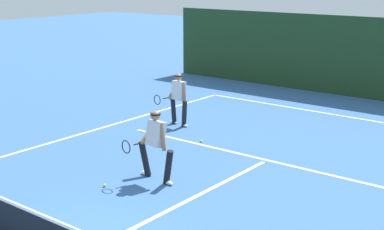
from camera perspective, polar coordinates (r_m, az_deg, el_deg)
court_line_baseline_far at (r=17.84m, az=16.14°, el=-0.23°), size 10.47×0.10×0.01m
court_line_service at (r=13.41m, az=7.77°, el=-4.64°), size 8.54×0.10×0.01m
court_line_centre at (r=10.82m, az=-1.47°, el=-9.33°), size 0.10×6.40×0.01m
player_near at (r=11.83m, az=-3.82°, el=-2.86°), size 1.12×0.87×1.55m
player_far at (r=16.08m, az=-1.42°, el=1.85°), size 0.88×0.85×1.55m
tennis_ball at (r=11.83m, az=-9.03°, el=-7.20°), size 0.07×0.07×0.07m
tennis_ball_extra at (r=14.65m, az=0.93°, el=-2.70°), size 0.07×0.07×0.07m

